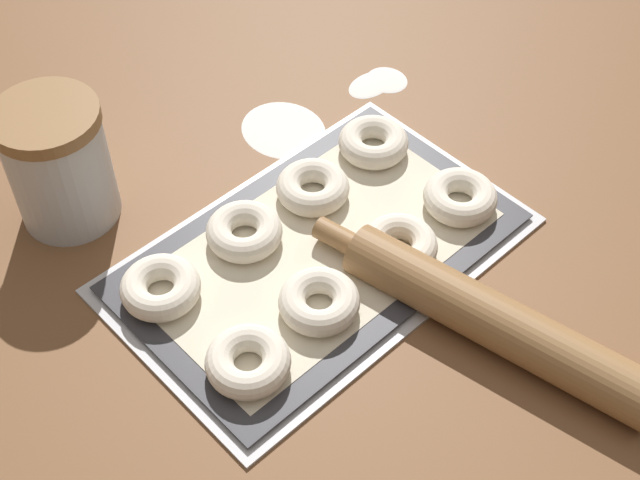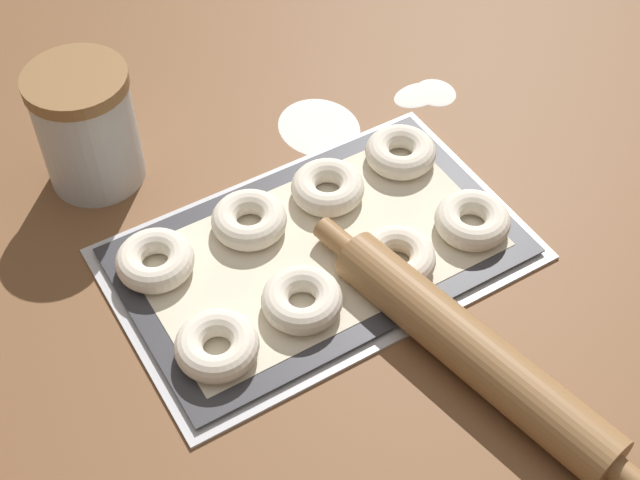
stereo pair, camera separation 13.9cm
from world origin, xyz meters
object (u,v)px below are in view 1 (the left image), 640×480
at_px(bagel_front_mid_right, 399,245).
at_px(bagel_front_mid_left, 319,301).
at_px(bagel_back_far_left, 161,288).
at_px(bagel_back_mid_right, 313,187).
at_px(bagel_back_mid_left, 244,231).
at_px(bagel_back_far_right, 373,142).
at_px(bagel_front_far_left, 248,361).
at_px(bagel_front_far_right, 460,197).
at_px(flour_canister, 59,164).
at_px(baking_tray, 320,253).
at_px(rolling_pin, 495,321).

bearing_deg(bagel_front_mid_right, bagel_front_mid_left, 178.03).
xyz_separation_m(bagel_back_far_left, bagel_back_mid_right, (0.22, -0.00, 0.00)).
relative_size(bagel_back_mid_left, bagel_back_far_right, 1.00).
xyz_separation_m(bagel_front_far_left, bagel_front_far_right, (0.33, 0.00, 0.00)).
bearing_deg(bagel_back_far_left, flour_canister, 88.83).
height_order(bagel_back_mid_right, bagel_back_far_right, same).
distance_m(baking_tray, bagel_front_mid_right, 0.09).
xyz_separation_m(baking_tray, flour_canister, (-0.17, 0.25, 0.07)).
xyz_separation_m(bagel_back_far_left, bagel_back_far_right, (0.33, 0.00, 0.00)).
bearing_deg(bagel_front_far_right, bagel_back_far_right, 92.64).
xyz_separation_m(bagel_front_mid_left, bagel_front_mid_right, (0.12, -0.00, 0.00)).
bearing_deg(bagel_front_mid_right, bagel_front_far_left, -179.60).
distance_m(bagel_front_far_right, bagel_back_mid_right, 0.17).
bearing_deg(bagel_back_mid_left, bagel_front_mid_left, -92.79).
distance_m(bagel_front_far_right, rolling_pin, 0.18).
bearing_deg(bagel_back_mid_left, baking_tray, -51.90).
xyz_separation_m(bagel_front_mid_left, flour_canister, (-0.11, 0.31, 0.05)).
bearing_deg(bagel_front_far_right, bagel_front_far_left, -179.44).
relative_size(bagel_front_far_right, flour_canister, 0.57).
relative_size(bagel_front_mid_right, bagel_back_far_left, 1.00).
bearing_deg(rolling_pin, bagel_front_far_right, 52.11).
bearing_deg(bagel_front_mid_right, bagel_back_far_left, 149.62).
height_order(bagel_front_mid_left, rolling_pin, rolling_pin).
xyz_separation_m(bagel_back_far_right, flour_canister, (-0.32, 0.18, 0.05)).
xyz_separation_m(bagel_front_far_left, rolling_pin, (0.22, -0.14, 0.00)).
relative_size(baking_tray, bagel_back_far_left, 5.31).
bearing_deg(bagel_front_far_right, bagel_front_mid_right, -179.10).
distance_m(baking_tray, bagel_back_mid_right, 0.09).
height_order(bagel_front_far_left, flour_canister, flour_canister).
height_order(bagel_back_mid_left, flour_canister, flour_canister).
bearing_deg(bagel_front_far_left, bagel_back_mid_left, 51.04).
distance_m(bagel_front_mid_right, bagel_back_far_left, 0.26).
bearing_deg(baking_tray, bagel_back_far_left, 158.15).
relative_size(baking_tray, bagel_back_far_right, 5.31).
bearing_deg(bagel_back_far_left, bagel_back_far_right, 0.50).
relative_size(bagel_front_far_left, bagel_back_far_right, 1.00).
distance_m(bagel_front_far_left, bagel_back_far_right, 0.35).
relative_size(bagel_front_mid_right, bagel_back_far_right, 1.00).
relative_size(bagel_back_mid_left, bagel_back_mid_right, 1.00).
bearing_deg(flour_canister, bagel_back_mid_right, -40.74).
relative_size(bagel_front_far_right, rolling_pin, 0.20).
xyz_separation_m(bagel_front_mid_left, bagel_front_far_right, (0.22, -0.00, 0.00)).
height_order(bagel_back_mid_left, rolling_pin, rolling_pin).
height_order(baking_tray, bagel_front_far_right, bagel_front_far_right).
relative_size(baking_tray, bagel_back_mid_right, 5.31).
distance_m(bagel_back_mid_right, rolling_pin, 0.27).
bearing_deg(baking_tray, bagel_front_far_right, -21.33).
bearing_deg(rolling_pin, bagel_back_mid_right, 90.61).
bearing_deg(bagel_front_mid_left, bagel_front_far_left, -176.89).
bearing_deg(bagel_back_far_left, bagel_back_mid_right, -0.64).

